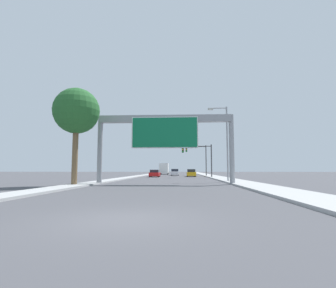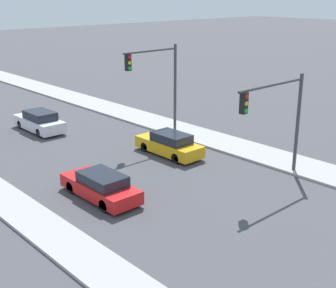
% 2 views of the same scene
% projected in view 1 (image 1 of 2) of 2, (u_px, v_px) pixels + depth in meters
% --- Properties ---
extents(ground_plane, '(300.00, 300.00, 0.00)m').
position_uv_depth(ground_plane, '(124.00, 220.00, 7.32)').
color(ground_plane, '#47474C').
extents(sidewalk_right, '(3.00, 120.00, 0.15)m').
position_uv_depth(sidewalk_right, '(206.00, 175.00, 66.55)').
color(sidewalk_right, '#A6A6A6').
rests_on(sidewalk_right, ground).
extents(median_strip_left, '(2.00, 120.00, 0.15)m').
position_uv_depth(median_strip_left, '(147.00, 175.00, 67.34)').
color(median_strip_left, '#A6A6A6').
rests_on(median_strip_left, ground).
extents(sign_gantry, '(13.39, 0.73, 6.74)m').
position_uv_depth(sign_gantry, '(165.00, 131.00, 25.60)').
color(sign_gantry, gray).
rests_on(sign_gantry, ground).
extents(car_mid_right, '(1.80, 4.77, 1.36)m').
position_uv_depth(car_mid_right, '(155.00, 173.00, 49.85)').
color(car_mid_right, red).
rests_on(car_mid_right, ground).
extents(car_mid_center, '(1.74, 4.73, 1.47)m').
position_uv_depth(car_mid_center, '(191.00, 173.00, 51.98)').
color(car_mid_center, gold).
rests_on(car_mid_center, ground).
extents(car_far_left, '(1.84, 4.79, 1.54)m').
position_uv_depth(car_far_left, '(175.00, 172.00, 62.59)').
color(car_far_left, silver).
rests_on(car_far_left, ground).
extents(truck_box_primary, '(2.50, 7.14, 3.18)m').
position_uv_depth(truck_box_primary, '(164.00, 169.00, 76.24)').
color(truck_box_primary, red).
rests_on(truck_box_primary, ground).
extents(traffic_light_near_intersection, '(5.44, 0.32, 5.73)m').
position_uv_depth(traffic_light_near_intersection, '(201.00, 155.00, 45.21)').
color(traffic_light_near_intersection, '#3D3D3F').
rests_on(traffic_light_near_intersection, ground).
extents(traffic_light_mid_block, '(4.58, 0.32, 6.52)m').
position_uv_depth(traffic_light_mid_block, '(199.00, 155.00, 55.17)').
color(traffic_light_mid_block, '#3D3D3F').
rests_on(traffic_light_mid_block, ground).
extents(palm_tree_foreground, '(4.01, 4.01, 8.56)m').
position_uv_depth(palm_tree_foreground, '(76.00, 112.00, 23.00)').
color(palm_tree_foreground, brown).
rests_on(palm_tree_foreground, ground).
extents(street_lamp_right, '(2.24, 0.28, 8.66)m').
position_uv_depth(street_lamp_right, '(225.00, 138.00, 29.97)').
color(street_lamp_right, gray).
rests_on(street_lamp_right, ground).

